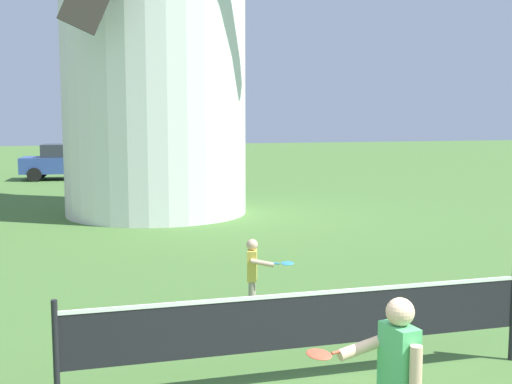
% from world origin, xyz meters
% --- Properties ---
extents(tennis_net, '(5.06, 0.06, 1.10)m').
position_xyz_m(tennis_net, '(0.15, 2.50, 0.68)').
color(tennis_net, black).
rests_on(tennis_net, ground_plane).
extents(player_near, '(0.82, 0.48, 1.44)m').
position_xyz_m(player_near, '(0.19, 0.64, 0.82)').
color(player_near, '#9E937F').
rests_on(player_near, ground_plane).
extents(player_far, '(0.65, 0.61, 1.08)m').
position_xyz_m(player_far, '(0.24, 4.95, 0.61)').
color(player_far, '#9E937F').
rests_on(player_far, ground_plane).
extents(parked_car_blue, '(4.25, 2.22, 1.56)m').
position_xyz_m(parked_car_blue, '(-2.50, 25.86, 0.81)').
color(parked_car_blue, '#334C99').
rests_on(parked_car_blue, ground_plane).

